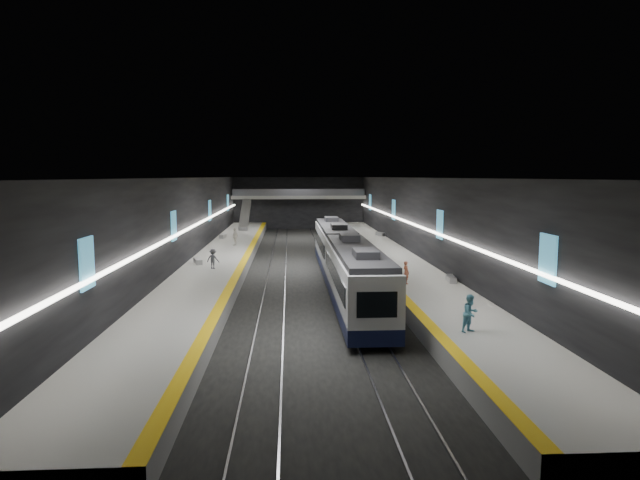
{
  "coord_description": "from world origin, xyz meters",
  "views": [
    {
      "loc": [
        -1.43,
        -47.61,
        8.13
      ],
      "look_at": [
        1.42,
        1.86,
        2.2
      ],
      "focal_mm": 30.0,
      "sensor_mm": 36.0,
      "label": 1
    }
  ],
  "objects": [
    {
      "name": "tactile_strip_left",
      "position": [
        -5.3,
        0.0,
        1.02
      ],
      "size": [
        0.6,
        70.0,
        0.02
      ],
      "primitive_type": "cube",
      "color": "yellow",
      "rests_on": "platform_left"
    },
    {
      "name": "wall_left",
      "position": [
        -10.0,
        0.0,
        4.0
      ],
      "size": [
        0.04,
        70.0,
        8.0
      ],
      "primitive_type": "cube",
      "color": "black",
      "rests_on": "ground"
    },
    {
      "name": "wall_back",
      "position": [
        0.0,
        35.0,
        4.0
      ],
      "size": [
        20.0,
        0.04,
        8.0
      ],
      "primitive_type": "cube",
      "color": "black",
      "rests_on": "ground"
    },
    {
      "name": "passenger_right_b",
      "position": [
        6.81,
        -24.22,
        1.88
      ],
      "size": [
        1.07,
        1.0,
        1.76
      ],
      "primitive_type": "imported",
      "rotation": [
        0.0,
        0.0,
        0.52
      ],
      "color": "teal",
      "rests_on": "platform_right"
    },
    {
      "name": "ad_posters",
      "position": [
        -0.0,
        1.0,
        4.5
      ],
      "size": [
        19.94,
        53.5,
        2.2
      ],
      "color": "#3E95BB",
      "rests_on": "wall_left"
    },
    {
      "name": "passenger_left_b",
      "position": [
        -7.33,
        -6.52,
        1.77
      ],
      "size": [
        1.12,
        0.84,
        1.54
      ],
      "primitive_type": "imported",
      "rotation": [
        0.0,
        0.0,
        2.85
      ],
      "color": "#46474F",
      "rests_on": "platform_left"
    },
    {
      "name": "wall_front",
      "position": [
        0.0,
        -35.0,
        4.0
      ],
      "size": [
        20.0,
        0.04,
        8.0
      ],
      "primitive_type": "cube",
      "color": "black",
      "rests_on": "ground"
    },
    {
      "name": "ground",
      "position": [
        0.0,
        0.0,
        0.0
      ],
      "size": [
        70.0,
        70.0,
        0.0
      ],
      "primitive_type": "plane",
      "color": "black",
      "rests_on": "ground"
    },
    {
      "name": "bench_right_near",
      "position": [
        9.5,
        -12.55,
        1.2
      ],
      "size": [
        0.64,
        1.69,
        0.4
      ],
      "primitive_type": "cube",
      "rotation": [
        0.0,
        0.0,
        -0.11
      ],
      "color": "#99999E",
      "rests_on": "platform_right"
    },
    {
      "name": "cove_light_right",
      "position": [
        9.8,
        0.0,
        3.8
      ],
      "size": [
        0.25,
        68.6,
        0.12
      ],
      "primitive_type": "cube",
      "color": "white",
      "rests_on": "wall_right"
    },
    {
      "name": "platform_left",
      "position": [
        -7.5,
        0.0,
        0.5
      ],
      "size": [
        5.0,
        70.0,
        1.0
      ],
      "primitive_type": "cube",
      "color": "slate",
      "rests_on": "ground"
    },
    {
      "name": "mezzanine_bridge",
      "position": [
        0.0,
        32.93,
        5.04
      ],
      "size": [
        20.0,
        3.0,
        1.5
      ],
      "color": "gray",
      "rests_on": "wall_left"
    },
    {
      "name": "passenger_right_a",
      "position": [
        6.28,
        -13.08,
        1.76
      ],
      "size": [
        0.53,
        0.65,
        1.52
      ],
      "primitive_type": "imported",
      "rotation": [
        0.0,
        0.0,
        1.92
      ],
      "color": "#C16548",
      "rests_on": "platform_right"
    },
    {
      "name": "bench_left_near",
      "position": [
        -8.94,
        -3.9,
        1.21
      ],
      "size": [
        1.0,
        1.78,
        0.42
      ],
      "primitive_type": "cube",
      "rotation": [
        0.0,
        0.0,
        0.33
      ],
      "color": "#99999E",
      "rests_on": "platform_left"
    },
    {
      "name": "wall_right",
      "position": [
        10.0,
        0.0,
        4.0
      ],
      "size": [
        0.04,
        70.0,
        8.0
      ],
      "primitive_type": "cube",
      "color": "black",
      "rests_on": "ground"
    },
    {
      "name": "bench_left_far",
      "position": [
        -9.17,
        14.48,
        1.23
      ],
      "size": [
        0.68,
        1.89,
        0.45
      ],
      "primitive_type": "cube",
      "rotation": [
        0.0,
        0.0,
        -0.09
      ],
      "color": "#99999E",
      "rests_on": "platform_left"
    },
    {
      "name": "rails",
      "position": [
        -0.0,
        0.0,
        0.06
      ],
      "size": [
        6.52,
        70.0,
        0.12
      ],
      "color": "gray",
      "rests_on": "ground"
    },
    {
      "name": "ceiling",
      "position": [
        0.0,
        0.0,
        8.0
      ],
      "size": [
        20.0,
        70.0,
        0.04
      ],
      "primitive_type": "cube",
      "rotation": [
        3.14,
        0.0,
        0.0
      ],
      "color": "beige",
      "rests_on": "wall_left"
    },
    {
      "name": "bench_right_far",
      "position": [
        9.5,
        15.67,
        1.2
      ],
      "size": [
        1.0,
        1.73,
        0.41
      ],
      "primitive_type": "cube",
      "rotation": [
        0.0,
        0.0,
        0.34
      ],
      "color": "#99999E",
      "rests_on": "platform_right"
    },
    {
      "name": "tile_surface_right",
      "position": [
        7.5,
        0.0,
        1.01
      ],
      "size": [
        5.0,
        70.0,
        0.02
      ],
      "primitive_type": "cube",
      "color": "#ACACA7",
      "rests_on": "platform_right"
    },
    {
      "name": "passenger_left_a",
      "position": [
        -7.04,
        7.54,
        1.91
      ],
      "size": [
        0.76,
        1.15,
        1.82
      ],
      "primitive_type": "imported",
      "rotation": [
        0.0,
        0.0,
        -1.9
      ],
      "color": "beige",
      "rests_on": "platform_left"
    },
    {
      "name": "platform_right",
      "position": [
        7.5,
        0.0,
        0.5
      ],
      "size": [
        5.0,
        70.0,
        1.0
      ],
      "primitive_type": "cube",
      "color": "slate",
      "rests_on": "ground"
    },
    {
      "name": "tile_surface_left",
      "position": [
        -7.5,
        0.0,
        1.01
      ],
      "size": [
        5.0,
        70.0,
        0.02
      ],
      "primitive_type": "cube",
      "color": "#ACACA7",
      "rests_on": "platform_left"
    },
    {
      "name": "escalator",
      "position": [
        -7.5,
        26.0,
        2.9
      ],
      "size": [
        1.2,
        7.5,
        3.92
      ],
      "primitive_type": "cube",
      "rotation": [
        0.44,
        0.0,
        0.0
      ],
      "color": "#99999E",
      "rests_on": "platform_left"
    },
    {
      "name": "train",
      "position": [
        2.5,
        -9.17,
        2.2
      ],
      "size": [
        2.69,
        30.04,
        3.6
      ],
      "color": "#0E1334",
      "rests_on": "ground"
    },
    {
      "name": "cove_light_left",
      "position": [
        -9.8,
        0.0,
        3.8
      ],
      "size": [
        0.25,
        68.6,
        0.12
      ],
      "primitive_type": "cube",
      "color": "white",
      "rests_on": "wall_left"
    },
    {
      "name": "tactile_strip_right",
      "position": [
        5.3,
        0.0,
        1.02
      ],
      "size": [
        0.6,
        70.0,
        0.02
      ],
      "primitive_type": "cube",
      "color": "yellow",
      "rests_on": "platform_right"
    }
  ]
}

